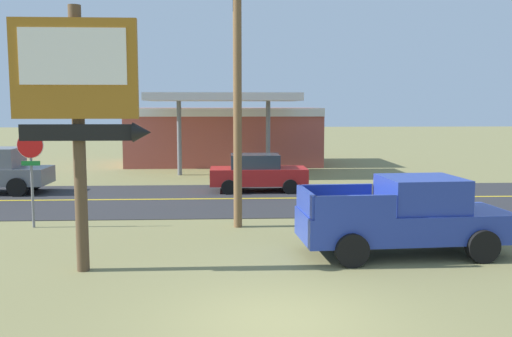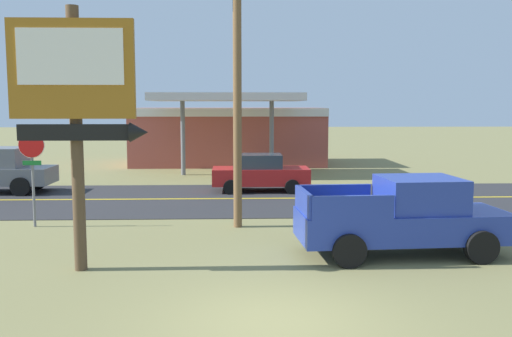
# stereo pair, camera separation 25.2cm
# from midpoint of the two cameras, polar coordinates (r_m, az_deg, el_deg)

# --- Properties ---
(ground_plane) EXTENTS (180.00, 180.00, 0.00)m
(ground_plane) POSITION_cam_midpoint_polar(r_m,az_deg,el_deg) (10.08, 2.46, -15.42)
(ground_plane) COLOR olive
(road_asphalt) EXTENTS (140.00, 8.00, 0.02)m
(road_asphalt) POSITION_cam_midpoint_polar(r_m,az_deg,el_deg) (22.65, -0.14, -3.09)
(road_asphalt) COLOR #2B2B2D
(road_asphalt) RESTS_ON ground
(road_centre_line) EXTENTS (126.00, 0.20, 0.01)m
(road_centre_line) POSITION_cam_midpoint_polar(r_m,az_deg,el_deg) (22.65, -0.14, -3.06)
(road_centre_line) COLOR gold
(road_centre_line) RESTS_ON road_asphalt
(motel_sign) EXTENTS (2.99, 0.54, 5.92)m
(motel_sign) POSITION_cam_midpoint_polar(r_m,az_deg,el_deg) (12.98, -17.25, 7.08)
(motel_sign) COLOR brown
(motel_sign) RESTS_ON ground
(stop_sign) EXTENTS (0.80, 0.08, 2.95)m
(stop_sign) POSITION_cam_midpoint_polar(r_m,az_deg,el_deg) (18.48, -21.43, 0.62)
(stop_sign) COLOR slate
(stop_sign) RESTS_ON ground
(utility_pole) EXTENTS (1.92, 0.26, 8.42)m
(utility_pole) POSITION_cam_midpoint_polar(r_m,az_deg,el_deg) (17.14, -1.49, 8.94)
(utility_pole) COLOR brown
(utility_pole) RESTS_ON ground
(gas_station) EXTENTS (12.00, 11.50, 4.40)m
(gas_station) POSITION_cam_midpoint_polar(r_m,az_deg,el_deg) (36.07, -2.60, 3.53)
(gas_station) COLOR #A84C42
(gas_station) RESTS_ON ground
(pickup_blue_parked_on_lawn) EXTENTS (5.32, 2.49, 1.96)m
(pickup_blue_parked_on_lawn) POSITION_cam_midpoint_polar(r_m,az_deg,el_deg) (14.67, 15.31, -4.77)
(pickup_blue_parked_on_lawn) COLOR #233893
(pickup_blue_parked_on_lawn) RESTS_ON ground
(car_red_near_lane) EXTENTS (4.20, 2.00, 1.64)m
(car_red_near_lane) POSITION_cam_midpoint_polar(r_m,az_deg,el_deg) (24.53, 0.69, -0.42)
(car_red_near_lane) COLOR red
(car_red_near_lane) RESTS_ON ground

